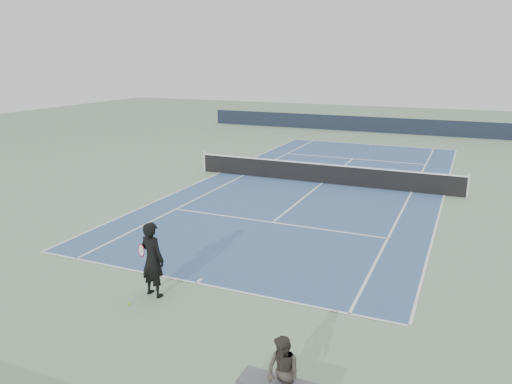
% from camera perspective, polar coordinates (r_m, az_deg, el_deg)
% --- Properties ---
extents(ground, '(80.00, 80.00, 0.00)m').
position_cam_1_polar(ground, '(23.98, 7.58, 0.99)').
color(ground, gray).
extents(court_surface, '(10.97, 23.77, 0.01)m').
position_cam_1_polar(court_surface, '(23.98, 7.58, 1.01)').
color(court_surface, '#395988').
rests_on(court_surface, ground).
extents(tennis_net, '(12.90, 0.10, 1.07)m').
position_cam_1_polar(tennis_net, '(23.86, 7.62, 2.17)').
color(tennis_net, silver).
rests_on(tennis_net, ground).
extents(windscreen_far, '(30.00, 0.25, 1.20)m').
position_cam_1_polar(windscreen_far, '(41.10, 14.65, 7.39)').
color(windscreen_far, black).
rests_on(windscreen_far, ground).
extents(tennis_player, '(0.86, 0.66, 1.94)m').
position_cam_1_polar(tennis_player, '(12.74, -11.76, -7.52)').
color(tennis_player, black).
rests_on(tennis_player, ground).
extents(tennis_ball, '(0.06, 0.06, 0.06)m').
position_cam_1_polar(tennis_ball, '(12.77, -14.36, -12.28)').
color(tennis_ball, '#C8DA2C').
rests_on(tennis_ball, ground).
extents(spectator_bench, '(1.59, 1.08, 1.35)m').
position_cam_1_polar(spectator_bench, '(9.03, 3.06, -21.08)').
color(spectator_bench, '#4F4F53').
rests_on(spectator_bench, ground).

